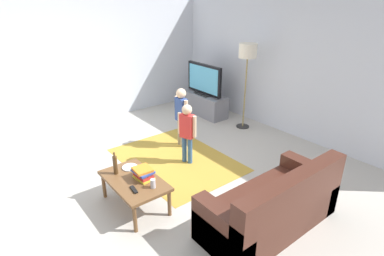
# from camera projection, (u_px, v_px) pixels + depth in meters

# --- Properties ---
(ground) EXTENTS (7.80, 7.80, 0.00)m
(ground) POSITION_uv_depth(u_px,v_px,m) (163.00, 174.00, 5.03)
(ground) COLOR #B2ADA3
(wall_back) EXTENTS (6.00, 0.12, 2.70)m
(wall_back) POSITION_uv_depth(u_px,v_px,m) (287.00, 66.00, 6.20)
(wall_back) COLOR silver
(wall_back) RESTS_ON ground
(wall_left) EXTENTS (0.12, 6.00, 2.70)m
(wall_left) POSITION_uv_depth(u_px,v_px,m) (83.00, 61.00, 6.66)
(wall_left) COLOR silver
(wall_left) RESTS_ON ground
(area_rug) EXTENTS (2.20, 1.60, 0.01)m
(area_rug) POSITION_uv_depth(u_px,v_px,m) (176.00, 159.00, 5.47)
(area_rug) COLOR #B28C33
(area_rug) RESTS_ON ground
(tv_stand) EXTENTS (1.20, 0.44, 0.50)m
(tv_stand) POSITION_uv_depth(u_px,v_px,m) (204.00, 104.00, 7.45)
(tv_stand) COLOR slate
(tv_stand) RESTS_ON ground
(tv) EXTENTS (1.10, 0.28, 0.71)m
(tv) POSITION_uv_depth(u_px,v_px,m) (204.00, 80.00, 7.20)
(tv) COLOR black
(tv) RESTS_ON tv_stand
(couch) EXTENTS (0.80, 1.80, 0.86)m
(couch) POSITION_uv_depth(u_px,v_px,m) (275.00, 209.00, 3.76)
(couch) COLOR #472319
(couch) RESTS_ON ground
(floor_lamp) EXTENTS (0.36, 0.36, 1.78)m
(floor_lamp) POSITION_uv_depth(u_px,v_px,m) (248.00, 55.00, 6.21)
(floor_lamp) COLOR #262626
(floor_lamp) RESTS_ON ground
(child_near_tv) EXTENTS (0.38, 0.18, 1.13)m
(child_near_tv) POSITION_uv_depth(u_px,v_px,m) (181.00, 112.00, 5.72)
(child_near_tv) COLOR gray
(child_near_tv) RESTS_ON ground
(child_center) EXTENTS (0.33, 0.20, 1.05)m
(child_center) POSITION_uv_depth(u_px,v_px,m) (187.00, 129.00, 5.14)
(child_center) COLOR #33598C
(child_center) RESTS_ON ground
(coffee_table) EXTENTS (1.00, 0.60, 0.42)m
(coffee_table) POSITION_uv_depth(u_px,v_px,m) (134.00, 182.00, 4.14)
(coffee_table) COLOR brown
(coffee_table) RESTS_ON ground
(book_stack) EXTENTS (0.30, 0.24, 0.15)m
(book_stack) POSITION_uv_depth(u_px,v_px,m) (143.00, 173.00, 4.11)
(book_stack) COLOR yellow
(book_stack) RESTS_ON coffee_table
(bottle) EXTENTS (0.06, 0.06, 0.32)m
(bottle) POSITION_uv_depth(u_px,v_px,m) (115.00, 165.00, 4.20)
(bottle) COLOR #4C3319
(bottle) RESTS_ON coffee_table
(tv_remote) EXTENTS (0.17, 0.07, 0.02)m
(tv_remote) POSITION_uv_depth(u_px,v_px,m) (134.00, 189.00, 3.89)
(tv_remote) COLOR black
(tv_remote) RESTS_ON coffee_table
(soda_can) EXTENTS (0.07, 0.07, 0.12)m
(soda_can) POSITION_uv_depth(u_px,v_px,m) (153.00, 184.00, 3.92)
(soda_can) COLOR silver
(soda_can) RESTS_ON coffee_table
(plate) EXTENTS (0.22, 0.22, 0.02)m
(plate) POSITION_uv_depth(u_px,v_px,m) (130.00, 167.00, 4.39)
(plate) COLOR white
(plate) RESTS_ON coffee_table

